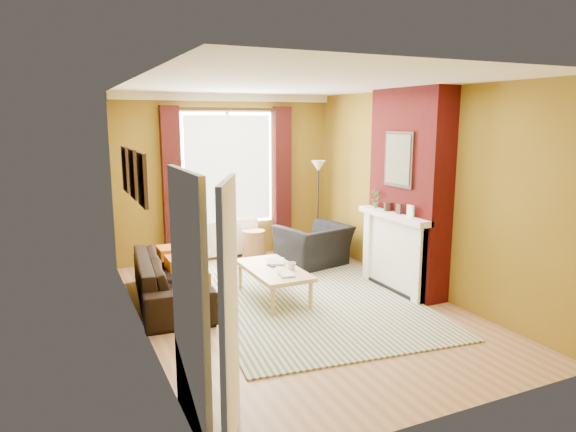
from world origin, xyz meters
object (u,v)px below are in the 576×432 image
(armchair, at_px, (314,246))
(wicker_stool, at_px, (254,245))
(floor_lamp, at_px, (318,181))
(coffee_table, at_px, (273,271))
(sofa, at_px, (171,279))

(armchair, bearing_deg, wicker_stool, -61.28)
(wicker_stool, height_order, floor_lamp, floor_lamp)
(coffee_table, distance_m, floor_lamp, 2.52)
(wicker_stool, xyz_separation_m, floor_lamp, (1.09, -0.30, 1.08))
(sofa, height_order, armchair, armchair)
(floor_lamp, bearing_deg, sofa, -156.55)
(sofa, xyz_separation_m, wicker_stool, (1.76, 1.53, -0.06))
(sofa, bearing_deg, coffee_table, -105.17)
(coffee_table, height_order, wicker_stool, wicker_stool)
(sofa, height_order, coffee_table, sofa)
(sofa, height_order, wicker_stool, sofa)
(wicker_stool, relative_size, floor_lamp, 0.30)
(sofa, relative_size, armchair, 2.04)
(sofa, relative_size, wicker_stool, 4.27)
(armchair, bearing_deg, floor_lamp, -136.90)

